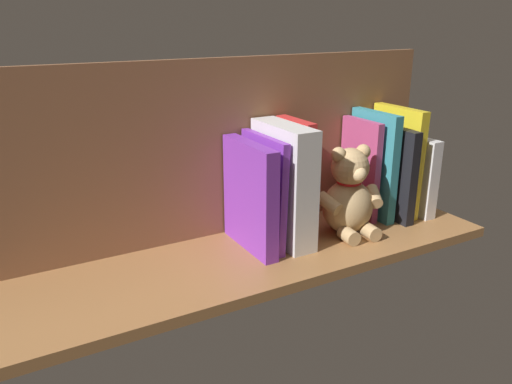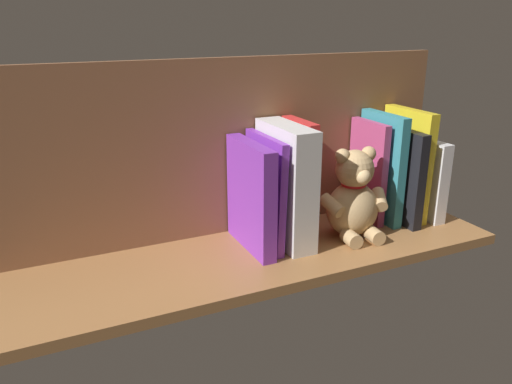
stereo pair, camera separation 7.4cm
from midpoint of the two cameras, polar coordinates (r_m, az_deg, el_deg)
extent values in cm
cube|color=#9E6B3D|center=(109.27, -1.95, -7.17)|extent=(106.21, 30.61, 2.20)
cube|color=brown|center=(113.18, -5.13, 4.85)|extent=(106.21, 1.50, 39.03)
cube|color=silver|center=(133.15, 15.06, 2.06)|extent=(3.16, 17.57, 19.37)
cube|color=yellow|center=(130.13, 13.75, 3.41)|extent=(3.05, 16.07, 26.49)
cube|color=black|center=(127.71, 12.81, 2.25)|extent=(2.49, 17.96, 22.45)
cube|color=teal|center=(126.05, 11.29, 2.96)|extent=(2.34, 15.14, 25.94)
cube|color=#B23F72|center=(125.26, 9.85, 2.52)|extent=(1.81, 12.82, 24.12)
ellipsoid|color=tan|center=(117.07, 8.41, -1.64)|extent=(12.78, 11.68, 12.36)
sphere|color=tan|center=(114.11, 8.64, 2.76)|extent=(8.50, 8.50, 8.50)
sphere|color=tan|center=(114.94, 10.08, 4.45)|extent=(3.28, 3.28, 3.28)
sphere|color=tan|center=(111.65, 7.33, 4.15)|extent=(3.28, 3.28, 3.28)
sphere|color=#DBB77F|center=(111.38, 9.59, 1.96)|extent=(3.28, 3.28, 3.28)
cylinder|color=tan|center=(118.19, 11.28, -0.49)|extent=(5.27, 6.73, 4.57)
cylinder|color=tan|center=(112.23, 6.32, -1.30)|extent=(4.28, 6.59, 4.57)
cylinder|color=tan|center=(116.14, 10.83, -4.38)|extent=(3.75, 4.95, 3.28)
cylinder|color=tan|center=(113.30, 8.48, -4.85)|extent=(3.75, 4.95, 3.28)
torus|color=red|center=(115.10, 8.56, 1.15)|extent=(6.20, 6.20, 0.97)
cube|color=red|center=(114.65, 2.55, 1.70)|extent=(2.64, 12.55, 25.99)
cube|color=silver|center=(109.64, 1.16, 0.89)|extent=(5.79, 18.54, 25.97)
cube|color=purple|center=(108.41, -1.18, 0.08)|extent=(2.36, 17.27, 23.87)
cube|color=purple|center=(106.54, -2.58, -0.52)|extent=(3.06, 18.64, 23.01)
camera|label=1|loc=(0.04, -92.04, -0.71)|focal=35.86mm
camera|label=2|loc=(0.04, 87.96, 0.71)|focal=35.86mm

